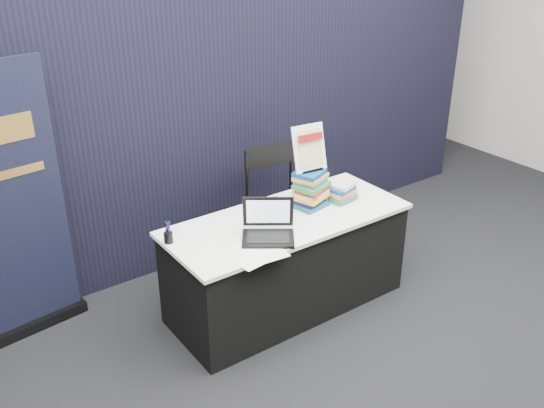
{
  "coord_description": "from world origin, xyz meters",
  "views": [
    {
      "loc": [
        -2.34,
        -2.53,
        2.74
      ],
      "look_at": [
        -0.13,
        0.55,
        0.9
      ],
      "focal_mm": 40.0,
      "sensor_mm": 36.0,
      "label": 1
    }
  ],
  "objects_px": {
    "laptop": "(264,229)",
    "book_stack_short": "(342,192)",
    "pullup_banner": "(10,225)",
    "stacking_chair": "(282,205)",
    "display_table": "(287,262)",
    "info_sign": "(309,149)",
    "book_stack_tall": "(311,189)"
  },
  "relations": [
    {
      "from": "book_stack_tall",
      "to": "book_stack_short",
      "type": "distance_m",
      "value": 0.28
    },
    {
      "from": "info_sign",
      "to": "pullup_banner",
      "type": "height_order",
      "value": "pullup_banner"
    },
    {
      "from": "display_table",
      "to": "stacking_chair",
      "type": "xyz_separation_m",
      "value": [
        0.31,
        0.48,
        0.2
      ]
    },
    {
      "from": "display_table",
      "to": "stacking_chair",
      "type": "distance_m",
      "value": 0.6
    },
    {
      "from": "display_table",
      "to": "book_stack_tall",
      "type": "relative_size",
      "value": 6.4
    },
    {
      "from": "pullup_banner",
      "to": "stacking_chair",
      "type": "relative_size",
      "value": 1.87
    },
    {
      "from": "stacking_chair",
      "to": "book_stack_short",
      "type": "bearing_deg",
      "value": -62.82
    },
    {
      "from": "book_stack_tall",
      "to": "stacking_chair",
      "type": "bearing_deg",
      "value": 82.51
    },
    {
      "from": "laptop",
      "to": "pullup_banner",
      "type": "relative_size",
      "value": 0.23
    },
    {
      "from": "book_stack_short",
      "to": "info_sign",
      "type": "relative_size",
      "value": 0.63
    },
    {
      "from": "display_table",
      "to": "laptop",
      "type": "xyz_separation_m",
      "value": [
        -0.3,
        -0.14,
        0.44
      ]
    },
    {
      "from": "laptop",
      "to": "stacking_chair",
      "type": "distance_m",
      "value": 0.9
    },
    {
      "from": "book_stack_tall",
      "to": "pullup_banner",
      "type": "bearing_deg",
      "value": 158.36
    },
    {
      "from": "stacking_chair",
      "to": "pullup_banner",
      "type": "bearing_deg",
      "value": 174.32
    },
    {
      "from": "laptop",
      "to": "display_table",
      "type": "bearing_deg",
      "value": 60.5
    },
    {
      "from": "display_table",
      "to": "laptop",
      "type": "bearing_deg",
      "value": -154.79
    },
    {
      "from": "laptop",
      "to": "info_sign",
      "type": "relative_size",
      "value": 1.28
    },
    {
      "from": "display_table",
      "to": "laptop",
      "type": "height_order",
      "value": "laptop"
    },
    {
      "from": "book_stack_tall",
      "to": "stacking_chair",
      "type": "distance_m",
      "value": 0.53
    },
    {
      "from": "laptop",
      "to": "book_stack_short",
      "type": "relative_size",
      "value": 2.03
    },
    {
      "from": "display_table",
      "to": "book_stack_short",
      "type": "bearing_deg",
      "value": -0.77
    },
    {
      "from": "book_stack_tall",
      "to": "pullup_banner",
      "type": "distance_m",
      "value": 2.09
    },
    {
      "from": "pullup_banner",
      "to": "stacking_chair",
      "type": "height_order",
      "value": "pullup_banner"
    },
    {
      "from": "book_stack_tall",
      "to": "book_stack_short",
      "type": "xyz_separation_m",
      "value": [
        0.26,
        -0.06,
        -0.07
      ]
    },
    {
      "from": "book_stack_short",
      "to": "laptop",
      "type": "bearing_deg",
      "value": -170.6
    },
    {
      "from": "book_stack_short",
      "to": "pullup_banner",
      "type": "relative_size",
      "value": 0.11
    },
    {
      "from": "display_table",
      "to": "book_stack_tall",
      "type": "bearing_deg",
      "value": 11.44
    },
    {
      "from": "book_stack_tall",
      "to": "info_sign",
      "type": "bearing_deg",
      "value": 90.0
    },
    {
      "from": "book_stack_short",
      "to": "info_sign",
      "type": "xyz_separation_m",
      "value": [
        -0.26,
        0.09,
        0.38
      ]
    },
    {
      "from": "book_stack_short",
      "to": "stacking_chair",
      "type": "bearing_deg",
      "value": 113.02
    },
    {
      "from": "info_sign",
      "to": "stacking_chair",
      "type": "xyz_separation_m",
      "value": [
        0.06,
        0.39,
        -0.62
      ]
    },
    {
      "from": "display_table",
      "to": "book_stack_short",
      "type": "relative_size",
      "value": 8.18
    }
  ]
}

